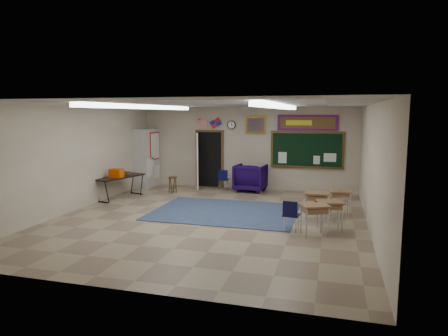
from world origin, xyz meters
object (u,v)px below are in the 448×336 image
(wooden_stool, at_px, (173,185))
(student_desk_front_left, at_px, (316,205))
(wingback_armchair, at_px, (251,178))
(student_desk_front_right, at_px, (340,202))
(folding_table, at_px, (120,186))

(wooden_stool, bearing_deg, student_desk_front_left, -25.46)
(wingback_armchair, relative_size, student_desk_front_right, 1.55)
(wingback_armchair, distance_m, wooden_stool, 2.78)
(wingback_armchair, height_order, folding_table, folding_table)
(folding_table, bearing_deg, wooden_stool, 59.37)
(student_desk_front_right, xyz_separation_m, folding_table, (-6.94, 0.41, 0.01))
(student_desk_front_left, distance_m, wooden_stool, 5.58)
(folding_table, height_order, wooden_stool, folding_table)
(student_desk_front_left, distance_m, folding_table, 6.45)
(wingback_armchair, distance_m, folding_table, 4.54)
(student_desk_front_right, height_order, folding_table, folding_table)
(wingback_armchair, height_order, student_desk_front_left, wingback_armchair)
(wooden_stool, bearing_deg, wingback_armchair, 22.52)
(folding_table, bearing_deg, student_desk_front_right, 11.62)
(student_desk_front_left, distance_m, student_desk_front_right, 0.91)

